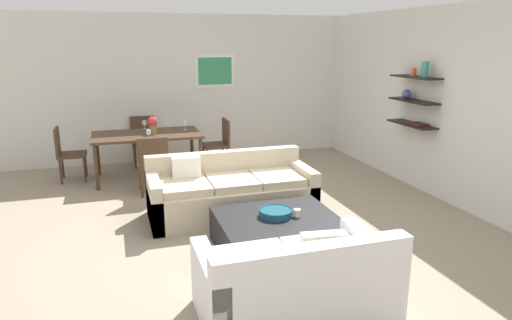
{
  "coord_description": "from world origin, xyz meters",
  "views": [
    {
      "loc": [
        -1.41,
        -5.17,
        2.22
      ],
      "look_at": [
        0.27,
        0.2,
        0.75
      ],
      "focal_mm": 32.18,
      "sensor_mm": 36.0,
      "label": 1
    }
  ],
  "objects_px": {
    "sofa_beige": "(230,193)",
    "loveseat_white": "(296,283)",
    "wine_glass_head": "(144,123)",
    "centerpiece_vase": "(153,125)",
    "dining_chair_head": "(144,138)",
    "dining_table": "(147,138)",
    "wine_glass_foot": "(149,133)",
    "candle_jar": "(297,213)",
    "decorative_bowl": "(276,212)",
    "dining_chair_foot": "(153,162)",
    "wine_glass_right_far": "(185,124)",
    "coffee_table": "(277,233)",
    "dining_chair_right_far": "(220,141)",
    "dining_chair_left_far": "(66,151)"
  },
  "relations": [
    {
      "from": "coffee_table",
      "to": "dining_chair_right_far",
      "type": "distance_m",
      "value": 3.43
    },
    {
      "from": "dining_table",
      "to": "centerpiece_vase",
      "type": "height_order",
      "value": "centerpiece_vase"
    },
    {
      "from": "dining_chair_right_far",
      "to": "wine_glass_right_far",
      "type": "distance_m",
      "value": 0.72
    },
    {
      "from": "decorative_bowl",
      "to": "candle_jar",
      "type": "xyz_separation_m",
      "value": [
        0.22,
        -0.09,
        -0.0
      ]
    },
    {
      "from": "sofa_beige",
      "to": "loveseat_white",
      "type": "height_order",
      "value": "same"
    },
    {
      "from": "sofa_beige",
      "to": "wine_glass_right_far",
      "type": "distance_m",
      "value": 2.23
    },
    {
      "from": "wine_glass_right_far",
      "to": "wine_glass_head",
      "type": "distance_m",
      "value": 0.72
    },
    {
      "from": "dining_table",
      "to": "dining_chair_head",
      "type": "height_order",
      "value": "dining_chair_head"
    },
    {
      "from": "sofa_beige",
      "to": "dining_chair_foot",
      "type": "xyz_separation_m",
      "value": [
        -0.88,
        1.13,
        0.21
      ]
    },
    {
      "from": "loveseat_white",
      "to": "dining_table",
      "type": "xyz_separation_m",
      "value": [
        -0.83,
        4.41,
        0.39
      ]
    },
    {
      "from": "candle_jar",
      "to": "wine_glass_head",
      "type": "height_order",
      "value": "wine_glass_head"
    },
    {
      "from": "decorative_bowl",
      "to": "coffee_table",
      "type": "bearing_deg",
      "value": -53.98
    },
    {
      "from": "candle_jar",
      "to": "dining_chair_foot",
      "type": "bearing_deg",
      "value": 119.19
    },
    {
      "from": "sofa_beige",
      "to": "wine_glass_foot",
      "type": "height_order",
      "value": "wine_glass_foot"
    },
    {
      "from": "coffee_table",
      "to": "dining_chair_left_far",
      "type": "height_order",
      "value": "dining_chair_left_far"
    },
    {
      "from": "sofa_beige",
      "to": "coffee_table",
      "type": "relative_size",
      "value": 1.65
    },
    {
      "from": "dining_table",
      "to": "coffee_table",
      "type": "bearing_deg",
      "value": -70.79
    },
    {
      "from": "coffee_table",
      "to": "dining_table",
      "type": "height_order",
      "value": "dining_table"
    },
    {
      "from": "dining_table",
      "to": "wine_glass_right_far",
      "type": "relative_size",
      "value": 11.43
    },
    {
      "from": "loveseat_white",
      "to": "wine_glass_head",
      "type": "distance_m",
      "value": 4.95
    },
    {
      "from": "sofa_beige",
      "to": "dining_chair_head",
      "type": "relative_size",
      "value": 2.39
    },
    {
      "from": "loveseat_white",
      "to": "candle_jar",
      "type": "xyz_separation_m",
      "value": [
        0.48,
        1.16,
        0.13
      ]
    },
    {
      "from": "coffee_table",
      "to": "dining_chair_head",
      "type": "distance_m",
      "value": 4.25
    },
    {
      "from": "wine_glass_head",
      "to": "dining_chair_right_far",
      "type": "bearing_deg",
      "value": -9.5
    },
    {
      "from": "dining_chair_foot",
      "to": "wine_glass_foot",
      "type": "distance_m",
      "value": 0.58
    },
    {
      "from": "decorative_bowl",
      "to": "dining_chair_left_far",
      "type": "distance_m",
      "value": 4.13
    },
    {
      "from": "decorative_bowl",
      "to": "dining_chair_foot",
      "type": "relative_size",
      "value": 0.41
    },
    {
      "from": "loveseat_white",
      "to": "decorative_bowl",
      "type": "xyz_separation_m",
      "value": [
        0.27,
        1.25,
        0.13
      ]
    },
    {
      "from": "decorative_bowl",
      "to": "wine_glass_right_far",
      "type": "height_order",
      "value": "wine_glass_right_far"
    },
    {
      "from": "dining_chair_right_far",
      "to": "dining_chair_head",
      "type": "bearing_deg",
      "value": 151.84
    },
    {
      "from": "loveseat_white",
      "to": "wine_glass_right_far",
      "type": "bearing_deg",
      "value": 92.26
    },
    {
      "from": "coffee_table",
      "to": "wine_glass_foot",
      "type": "bearing_deg",
      "value": 111.98
    },
    {
      "from": "dining_table",
      "to": "dining_chair_foot",
      "type": "xyz_separation_m",
      "value": [
        0.0,
        -0.9,
        -0.18
      ]
    },
    {
      "from": "sofa_beige",
      "to": "wine_glass_head",
      "type": "xyz_separation_m",
      "value": [
        -0.88,
        2.46,
        0.56
      ]
    },
    {
      "from": "candle_jar",
      "to": "dining_table",
      "type": "distance_m",
      "value": 3.52
    },
    {
      "from": "sofa_beige",
      "to": "decorative_bowl",
      "type": "height_order",
      "value": "sofa_beige"
    },
    {
      "from": "dining_chair_foot",
      "to": "dining_table",
      "type": "bearing_deg",
      "value": 90.0
    },
    {
      "from": "candle_jar",
      "to": "decorative_bowl",
      "type": "bearing_deg",
      "value": 158.54
    },
    {
      "from": "dining_table",
      "to": "dining_chair_right_far",
      "type": "xyz_separation_m",
      "value": [
        1.27,
        0.22,
        -0.18
      ]
    },
    {
      "from": "dining_chair_right_far",
      "to": "wine_glass_right_far",
      "type": "xyz_separation_m",
      "value": [
        -0.62,
        -0.1,
        0.35
      ]
    },
    {
      "from": "loveseat_white",
      "to": "wine_glass_right_far",
      "type": "relative_size",
      "value": 10.37
    },
    {
      "from": "dining_table",
      "to": "dining_chair_head",
      "type": "distance_m",
      "value": 0.92
    },
    {
      "from": "dining_chair_left_far",
      "to": "dining_chair_right_far",
      "type": "relative_size",
      "value": 1.0
    },
    {
      "from": "dining_table",
      "to": "wine_glass_foot",
      "type": "relative_size",
      "value": 12.14
    },
    {
      "from": "loveseat_white",
      "to": "dining_chair_left_far",
      "type": "bearing_deg",
      "value": 114.34
    },
    {
      "from": "dining_chair_head",
      "to": "wine_glass_right_far",
      "type": "bearing_deg",
      "value": -50.17
    },
    {
      "from": "centerpiece_vase",
      "to": "dining_chair_foot",
      "type": "bearing_deg",
      "value": -96.62
    },
    {
      "from": "wine_glass_head",
      "to": "centerpiece_vase",
      "type": "bearing_deg",
      "value": -78.24
    },
    {
      "from": "centerpiece_vase",
      "to": "dining_chair_head",
      "type": "bearing_deg",
      "value": 96.01
    },
    {
      "from": "coffee_table",
      "to": "dining_chair_right_far",
      "type": "relative_size",
      "value": 1.45
    }
  ]
}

